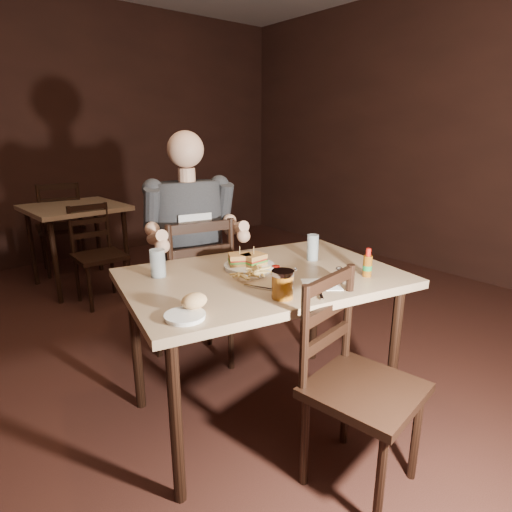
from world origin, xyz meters
TOP-DOWN VIEW (x-y plane):
  - room_shell at (0.00, 0.00)m, footprint 7.00×7.00m
  - main_table at (0.03, -0.07)m, footprint 1.43×1.10m
  - bg_table at (-0.06, 2.50)m, footprint 0.85×0.85m
  - chair_far at (0.02, 0.59)m, footprint 0.53×0.56m
  - chair_near at (0.06, -0.68)m, footprint 0.48×0.51m
  - bg_chair_far at (-0.06, 3.05)m, footprint 0.50×0.53m
  - bg_chair_near at (-0.06, 1.95)m, footprint 0.38×0.42m
  - diner at (0.01, 0.54)m, footprint 0.61×0.52m
  - dinner_plate at (0.04, 0.04)m, footprint 0.29×0.29m
  - sandwich_left at (0.01, 0.07)m, footprint 0.13×0.13m
  - sandwich_right at (0.06, 0.02)m, footprint 0.11×0.10m
  - fries_pile at (-0.04, -0.08)m, footprint 0.25×0.20m
  - ketchup_dollop at (0.13, -0.07)m, footprint 0.05×0.05m
  - glass_left at (-0.37, 0.21)m, footprint 0.08×0.08m
  - glass_right at (0.39, -0.06)m, footprint 0.07×0.07m
  - hot_sauce at (0.40, -0.41)m, footprint 0.05×0.05m
  - salt_shaker at (0.25, -0.36)m, footprint 0.04×0.04m
  - pepper_shaker at (0.24, -0.38)m, footprint 0.04×0.04m
  - syrup_dispenser at (-0.09, -0.35)m, footprint 0.11×0.11m
  - napkin at (0.15, -0.35)m, footprint 0.22×0.22m
  - knife at (-0.09, -0.24)m, footprint 0.11×0.20m
  - fork at (0.07, -0.41)m, footprint 0.12×0.13m
  - side_plate at (-0.51, -0.28)m, footprint 0.18×0.18m
  - bread_roll at (-0.45, -0.24)m, footprint 0.12×0.10m

SIDE VIEW (x-z plane):
  - bg_chair_near at x=-0.06m, z-range 0.00..0.83m
  - chair_near at x=0.06m, z-range 0.00..0.89m
  - bg_chair_far at x=-0.06m, z-range 0.00..0.94m
  - chair_far at x=0.02m, z-range 0.00..0.96m
  - bg_table at x=-0.06m, z-range 0.30..1.07m
  - main_table at x=0.03m, z-range 0.31..1.08m
  - napkin at x=0.15m, z-range 0.77..0.77m
  - side_plate at x=-0.51m, z-range 0.77..0.78m
  - knife at x=-0.09m, z-range 0.77..0.78m
  - fork at x=0.07m, z-range 0.77..0.78m
  - dinner_plate at x=0.04m, z-range 0.77..0.78m
  - ketchup_dollop at x=0.13m, z-range 0.78..0.79m
  - salt_shaker at x=0.25m, z-range 0.77..0.83m
  - pepper_shaker at x=0.24m, z-range 0.77..0.83m
  - fries_pile at x=-0.04m, z-range 0.78..0.82m
  - bread_roll at x=-0.45m, z-range 0.78..0.84m
  - syrup_dispenser at x=-0.09m, z-range 0.77..0.89m
  - sandwich_left at x=0.01m, z-range 0.78..0.88m
  - sandwich_right at x=0.06m, z-range 0.78..0.88m
  - glass_left at x=-0.37m, z-range 0.77..0.90m
  - hot_sauce at x=0.40m, z-range 0.77..0.91m
  - glass_right at x=0.39m, z-range 0.77..0.91m
  - diner at x=0.01m, z-range 0.50..1.43m
  - room_shell at x=0.00m, z-range -2.10..4.90m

